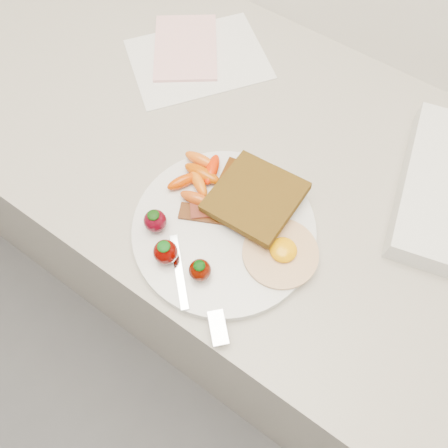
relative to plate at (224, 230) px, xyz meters
The scene contains 11 objects.
counter 0.48m from the plate, 97.23° to the left, with size 2.00×0.60×0.90m, color gray.
plate is the anchor object (origin of this frame).
toast_lower 0.06m from the plate, 90.98° to the left, with size 0.10×0.10×0.01m, color black.
toast_upper 0.07m from the plate, 75.09° to the left, with size 0.12×0.12×0.01m, color black.
fried_egg 0.09m from the plate, ahead, with size 0.13×0.13×0.02m.
bacon_strips 0.02m from the plate, 130.00° to the left, with size 0.12×0.10×0.01m.
baby_carrots 0.09m from the plate, 150.13° to the left, with size 0.09×0.10×0.02m.
strawberries 0.09m from the plate, 117.58° to the right, with size 0.13×0.06×0.04m.
fork 0.11m from the plate, 74.77° to the right, with size 0.16×0.10×0.00m.
paper_sheet 0.36m from the plate, 132.55° to the left, with size 0.18×0.24×0.00m, color white.
notepad 0.39m from the plate, 135.58° to the left, with size 0.12×0.17×0.01m, color #F5B3B9.
Camera 1 is at (0.18, 1.32, 1.49)m, focal length 35.00 mm.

